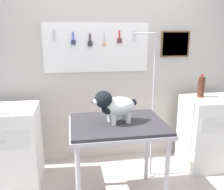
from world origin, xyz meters
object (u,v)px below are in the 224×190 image
object	(u,v)px
dog	(114,105)
soda_bottle	(201,86)
grooming_arm	(152,113)
grooming_table	(118,131)
cabinet_right	(210,132)
counter_left	(2,148)

from	to	relation	value
dog	soda_bottle	world-z (taller)	soda_bottle
grooming_arm	dog	world-z (taller)	grooming_arm
grooming_arm	grooming_table	bearing A→B (deg)	-141.18
grooming_table	cabinet_right	bearing A→B (deg)	20.91
grooming_table	counter_left	distance (m)	1.32
soda_bottle	grooming_arm	bearing A→B (deg)	-163.80
grooming_arm	soda_bottle	distance (m)	0.76
counter_left	grooming_arm	bearing A→B (deg)	-2.91
cabinet_right	grooming_table	bearing A→B (deg)	-159.09
grooming_table	dog	bearing A→B (deg)	-164.69
grooming_table	soda_bottle	distance (m)	1.32
dog	cabinet_right	distance (m)	1.53
counter_left	soda_bottle	world-z (taller)	soda_bottle
grooming_table	soda_bottle	bearing A→B (deg)	26.48
dog	counter_left	bearing A→B (deg)	157.98
grooming_table	counter_left	xyz separation A→B (m)	(-1.20, 0.46, -0.31)
counter_left	cabinet_right	bearing A→B (deg)	0.78
grooming_table	cabinet_right	size ratio (longest dim) A/B	1.02
grooming_table	counter_left	bearing A→B (deg)	158.97
cabinet_right	counter_left	bearing A→B (deg)	-179.22
cabinet_right	soda_bottle	xyz separation A→B (m)	(-0.14, 0.08, 0.58)
cabinet_right	soda_bottle	size ratio (longest dim) A/B	3.10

